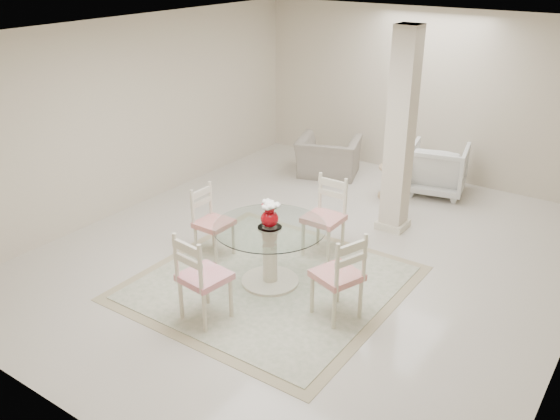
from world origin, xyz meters
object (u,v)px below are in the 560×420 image
Objects in this scene: dining_chair_east at (342,271)px; side_table at (394,183)px; dining_chair_west at (210,217)px; dining_chair_south at (199,272)px; column at (400,133)px; armchair_white at (438,169)px; dining_chair_north at (327,211)px; red_vase at (270,214)px; recliner_taupe at (328,157)px; dining_table at (270,255)px.

side_table is (-0.93, 3.31, -0.34)m from dining_chair_east.
dining_chair_south is (0.86, -1.15, 0.05)m from dining_chair_west.
column is 3.14× the size of armchair_white.
dining_chair_east is at bearing -53.51° from dining_chair_north.
recliner_taupe is at bearing 109.99° from red_vase.
red_vase is 0.36× the size of armchair_white.
dining_chair_south is (-0.15, -1.01, 0.21)m from dining_table.
red_vase is at bearing -91.69° from dining_chair_south.
recliner_taupe is at bearing 4.64° from dining_chair_west.
dining_chair_west is 1.44m from dining_chair_south.
dining_chair_north is 0.99× the size of dining_chair_south.
column is at bearing -36.66° from dining_chair_west.
dining_chair_north is at bearing 69.15° from armchair_white.
column is 2.71× the size of dining_chair_west.
dining_chair_west is 3.90m from armchair_white.
dining_chair_north reaches higher than red_vase.
side_table is at bearing 88.59° from dining_table.
column is at bearing -95.27° from dining_chair_south.
column is 2.47× the size of dining_chair_north.
red_vase is 1.06m from dining_chair_east.
dining_chair_north is 2.04m from dining_chair_south.
dining_chair_east is at bearing 103.67° from recliner_taupe.
red_vase is at bearing -78.90° from dining_chair_east.
dining_chair_west is 0.91× the size of dining_chair_south.
dining_chair_east is at bearing -136.85° from dining_chair_south.
column reaches higher than dining_chair_north.
dining_chair_east reaches higher than dining_table.
dining_chair_west is at bearing 172.14° from dining_table.
column is at bearing 126.26° from recliner_taupe.
side_table is (-0.46, -0.57, -0.16)m from armchair_white.
dining_table is 1.03m from dining_chair_west.
dining_chair_east is 0.98× the size of dining_chair_south.
column is at bearing -148.26° from dining_chair_east.
dining_chair_south is 4.18m from side_table.
dining_table is at bearing 91.49° from recliner_taupe.
dining_chair_east is at bearing -97.95° from dining_chair_west.
dining_chair_north is 2.78m from recliner_taupe.
dining_chair_south is at bearing -33.47° from dining_chair_east.
dining_chair_north reaches higher than armchair_white.
column reaches higher than red_vase.
dining_chair_north is 2.16m from side_table.
dining_chair_west reaches higher than recliner_taupe.
dining_chair_west is at bearing 54.25° from armchair_white.
red_vase is at bearing -91.34° from side_table.
red_vase is 0.28× the size of dining_chair_north.
column is at bearing 76.31° from red_vase.
dining_chair_north reaches higher than dining_chair_east.
column reaches higher than armchair_white.
dining_table is 3.15m from side_table.
dining_chair_north is (0.13, 1.01, -0.31)m from red_vase.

